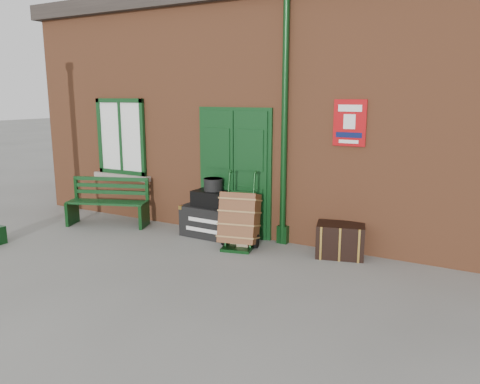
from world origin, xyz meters
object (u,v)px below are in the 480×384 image
Objects in this scene: porter_trolley at (240,219)px; bench at (109,201)px; houdini_trunk at (214,221)px; dark_trunk at (340,240)px.

bench is at bearing 166.30° from porter_trolley.
houdini_trunk is at bearing 140.84° from porter_trolley.
bench is 2.20× the size of dark_trunk.
houdini_trunk is 1.52× the size of dark_trunk.
bench is at bearing -170.14° from houdini_trunk.
porter_trolley is at bearing 178.22° from dark_trunk.
dark_trunk is (4.47, 0.36, -0.21)m from bench.
porter_trolley reaches higher than houdini_trunk.
porter_trolley reaches higher than bench.
bench is 1.45× the size of houdini_trunk.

